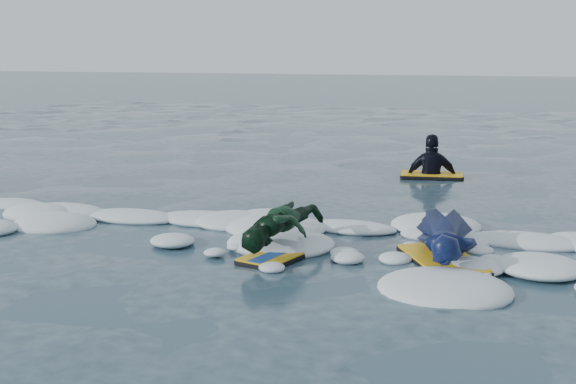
# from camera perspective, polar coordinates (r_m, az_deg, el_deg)

# --- Properties ---
(ground) EXTENTS (120.00, 120.00, 0.00)m
(ground) POSITION_cam_1_polar(r_m,az_deg,el_deg) (7.70, -4.84, -5.35)
(ground) COLOR #1A2E3F
(ground) RESTS_ON ground
(foam_band) EXTENTS (12.00, 3.10, 0.30)m
(foam_band) POSITION_cam_1_polar(r_m,az_deg,el_deg) (8.63, -2.21, -3.51)
(foam_band) COLOR silver
(foam_band) RESTS_ON ground
(prone_woman_unit) EXTENTS (1.10, 1.78, 0.45)m
(prone_woman_unit) POSITION_cam_1_polar(r_m,az_deg,el_deg) (7.81, 12.31, -3.58)
(prone_woman_unit) COLOR black
(prone_woman_unit) RESTS_ON ground
(prone_child_unit) EXTENTS (0.86, 1.42, 0.52)m
(prone_child_unit) POSITION_cam_1_polar(r_m,az_deg,el_deg) (7.78, -0.46, -3.08)
(prone_child_unit) COLOR black
(prone_child_unit) RESTS_ON ground
(waiting_rider_unit) EXTENTS (1.14, 0.71, 1.61)m
(waiting_rider_unit) POSITION_cam_1_polar(r_m,az_deg,el_deg) (12.82, 11.27, 0.95)
(waiting_rider_unit) COLOR black
(waiting_rider_unit) RESTS_ON ground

